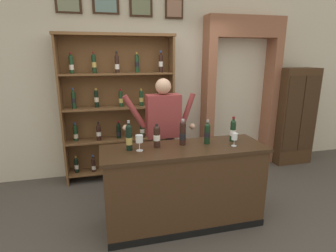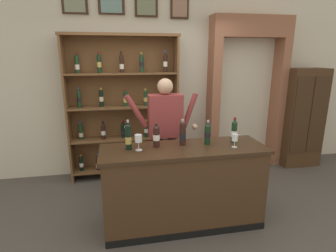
% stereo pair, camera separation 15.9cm
% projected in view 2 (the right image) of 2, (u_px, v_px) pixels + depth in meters
% --- Properties ---
extents(ground_plane, '(14.00, 14.00, 0.02)m').
position_uv_depth(ground_plane, '(175.00, 224.00, 3.23)').
color(ground_plane, '#47423D').
extents(back_wall, '(12.00, 0.19, 3.32)m').
position_uv_depth(back_wall, '(153.00, 73.00, 4.47)').
color(back_wall, beige).
rests_on(back_wall, ground).
extents(wine_shelf, '(1.74, 0.34, 2.26)m').
position_uv_depth(wine_shelf, '(123.00, 106.00, 4.25)').
color(wine_shelf, brown).
rests_on(wine_shelf, ground).
extents(archway_doorway, '(1.36, 0.45, 2.58)m').
position_uv_depth(archway_doorway, '(245.00, 83.00, 4.69)').
color(archway_doorway, '#935B42').
rests_on(archway_doorway, ground).
extents(side_cabinet, '(0.68, 0.39, 1.74)m').
position_uv_depth(side_cabinet, '(302.00, 118.00, 4.77)').
color(side_cabinet, '#422B19').
rests_on(side_cabinet, ground).
extents(tasting_counter, '(1.86, 0.61, 0.96)m').
position_uv_depth(tasting_counter, '(183.00, 186.00, 3.12)').
color(tasting_counter, '#422B19').
rests_on(tasting_counter, ground).
extents(shopkeeper, '(0.98, 0.22, 1.67)m').
position_uv_depth(shopkeeper, '(165.00, 126.00, 3.54)').
color(shopkeeper, '#2D3347').
rests_on(shopkeeper, ground).
extents(tasting_bottle_brunello, '(0.07, 0.07, 0.33)m').
position_uv_depth(tasting_bottle_brunello, '(128.00, 137.00, 2.90)').
color(tasting_bottle_brunello, black).
rests_on(tasting_bottle_brunello, tasting_counter).
extents(tasting_bottle_riserva, '(0.08, 0.08, 0.27)m').
position_uv_depth(tasting_bottle_riserva, '(156.00, 136.00, 2.98)').
color(tasting_bottle_riserva, black).
rests_on(tasting_bottle_riserva, tasting_counter).
extents(tasting_bottle_grappa, '(0.07, 0.07, 0.30)m').
position_uv_depth(tasting_bottle_grappa, '(183.00, 133.00, 3.04)').
color(tasting_bottle_grappa, black).
rests_on(tasting_bottle_grappa, tasting_counter).
extents(tasting_bottle_super_tuscan, '(0.07, 0.07, 0.29)m').
position_uv_depth(tasting_bottle_super_tuscan, '(208.00, 133.00, 3.07)').
color(tasting_bottle_super_tuscan, black).
rests_on(tasting_bottle_super_tuscan, tasting_counter).
extents(tasting_bottle_rosso, '(0.07, 0.07, 0.30)m').
position_uv_depth(tasting_bottle_rosso, '(234.00, 131.00, 3.14)').
color(tasting_bottle_rosso, black).
rests_on(tasting_bottle_rosso, tasting_counter).
extents(wine_glass_left, '(0.07, 0.07, 0.15)m').
position_uv_depth(wine_glass_left, '(235.00, 138.00, 2.98)').
color(wine_glass_left, silver).
rests_on(wine_glass_left, tasting_counter).
extents(wine_glass_spare, '(0.08, 0.08, 0.17)m').
position_uv_depth(wine_glass_spare, '(138.00, 139.00, 2.88)').
color(wine_glass_spare, silver).
rests_on(wine_glass_spare, tasting_counter).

